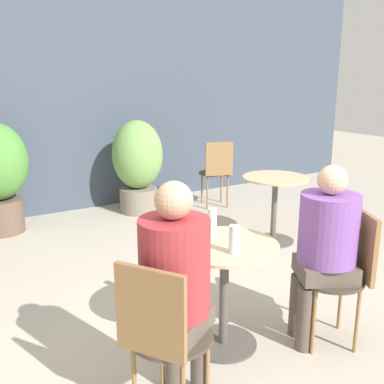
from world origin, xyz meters
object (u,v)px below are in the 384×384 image
object	(u,v)px
seated_person_0	(176,280)
seated_person_1	(325,241)
cafe_table_far	(275,196)
potted_plant_1	(138,162)
bistro_chair_3	(217,168)
beer_glass_1	(212,222)
cafe_table_near	(224,274)
bistro_chair_1	(346,265)
beer_glass_0	(234,240)
bistro_chair_0	(161,329)

from	to	relation	value
seated_person_0	seated_person_1	bearing A→B (deg)	-119.95
cafe_table_far	seated_person_1	bearing A→B (deg)	-122.27
potted_plant_1	bistro_chair_3	bearing A→B (deg)	-21.57
cafe_table_far	potted_plant_1	bearing A→B (deg)	113.61
seated_person_0	beer_glass_1	xyz separation A→B (m)	(0.56, 0.50, 0.07)
potted_plant_1	seated_person_0	bearing A→B (deg)	-111.72
cafe_table_far	seated_person_1	distance (m)	1.90
cafe_table_near	potted_plant_1	bearing A→B (deg)	75.23
cafe_table_near	seated_person_0	size ratio (longest dim) A/B	0.57
beer_glass_1	cafe_table_far	bearing A→B (deg)	35.88
seated_person_0	bistro_chair_3	bearing A→B (deg)	-69.60
bistro_chair_1	beer_glass_0	world-z (taller)	bistro_chair_1
seated_person_0	beer_glass_0	bearing A→B (deg)	-101.55
bistro_chair_1	beer_glass_0	bearing A→B (deg)	-78.38
bistro_chair_0	cafe_table_near	bearing A→B (deg)	-90.00
seated_person_0	beer_glass_1	distance (m)	0.75
seated_person_1	potted_plant_1	xyz separation A→B (m)	(0.24, 3.37, -0.06)
cafe_table_far	beer_glass_0	bearing A→B (deg)	-138.22
beer_glass_1	cafe_table_near	bearing A→B (deg)	-93.24
bistro_chair_1	bistro_chair_3	size ratio (longest dim) A/B	1.00
bistro_chair_0	potted_plant_1	xyz separation A→B (m)	(1.49, 3.48, 0.11)
cafe_table_near	bistro_chair_0	world-z (taller)	bistro_chair_0
beer_glass_1	potted_plant_1	world-z (taller)	potted_plant_1
beer_glass_1	seated_person_1	bearing A→B (deg)	-39.69
cafe_table_far	seated_person_0	bearing A→B (deg)	-142.41
beer_glass_0	seated_person_0	bearing A→B (deg)	-159.64
bistro_chair_0	bistro_chair_3	world-z (taller)	same
seated_person_0	bistro_chair_0	bearing A→B (deg)	90.00
seated_person_1	beer_glass_1	size ratio (longest dim) A/B	6.38
cafe_table_near	beer_glass_0	xyz separation A→B (m)	(-0.04, -0.15, 0.30)
bistro_chair_3	seated_person_1	size ratio (longest dim) A/B	0.75
beer_glass_1	potted_plant_1	distance (m)	3.01
bistro_chair_0	bistro_chair_3	bearing A→B (deg)	-70.38
cafe_table_near	seated_person_1	world-z (taller)	seated_person_1
bistro_chair_3	seated_person_1	world-z (taller)	seated_person_1
bistro_chair_3	beer_glass_1	xyz separation A→B (m)	(-1.77, -2.51, 0.26)
cafe_table_near	cafe_table_far	distance (m)	2.04
bistro_chair_0	seated_person_0	xyz separation A→B (m)	(0.13, 0.08, 0.20)
bistro_chair_0	seated_person_1	xyz separation A→B (m)	(1.25, 0.12, 0.17)
seated_person_0	seated_person_1	world-z (taller)	seated_person_0
seated_person_0	cafe_table_near	bearing A→B (deg)	-90.00
seated_person_1	beer_glass_1	bearing A→B (deg)	-101.60
cafe_table_near	cafe_table_far	world-z (taller)	same
bistro_chair_0	potted_plant_1	bearing A→B (deg)	-55.01
bistro_chair_3	potted_plant_1	distance (m)	1.06
bistro_chair_1	beer_glass_1	bearing A→B (deg)	-99.56
cafe_table_near	seated_person_1	xyz separation A→B (m)	(0.57, -0.30, 0.21)
beer_glass_0	bistro_chair_0	bearing A→B (deg)	-157.08
bistro_chair_1	potted_plant_1	xyz separation A→B (m)	(0.10, 3.44, 0.11)
cafe_table_far	bistro_chair_0	bearing A→B (deg)	-142.72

